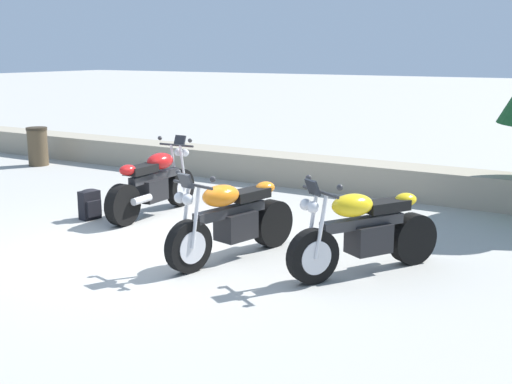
# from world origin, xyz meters

# --- Properties ---
(ground_plane) EXTENTS (120.00, 120.00, 0.00)m
(ground_plane) POSITION_xyz_m (0.00, 0.00, 0.00)
(ground_plane) COLOR #A3A099
(stone_wall) EXTENTS (36.00, 0.80, 0.55)m
(stone_wall) POSITION_xyz_m (0.00, 4.80, 0.28)
(stone_wall) COLOR gray
(stone_wall) RESTS_ON ground
(motorcycle_red_near_left) EXTENTS (0.67, 2.06, 1.18)m
(motorcycle_red_near_left) POSITION_xyz_m (-1.14, 1.49, 0.49)
(motorcycle_red_near_left) COLOR black
(motorcycle_red_near_left) RESTS_ON ground
(motorcycle_orange_centre) EXTENTS (0.77, 2.05, 1.18)m
(motorcycle_orange_centre) POSITION_xyz_m (1.13, 0.26, 0.49)
(motorcycle_orange_centre) COLOR black
(motorcycle_orange_centre) RESTS_ON ground
(motorcycle_yellow_far_right) EXTENTS (1.21, 1.86, 1.18)m
(motorcycle_yellow_far_right) POSITION_xyz_m (2.73, 0.60, 0.49)
(motorcycle_yellow_far_right) COLOR black
(motorcycle_yellow_far_right) RESTS_ON ground
(rider_backpack) EXTENTS (0.30, 0.33, 0.47)m
(rider_backpack) POSITION_xyz_m (-1.81, 0.76, 0.24)
(rider_backpack) COLOR black
(rider_backpack) RESTS_ON ground
(trash_bin) EXTENTS (0.46, 0.46, 0.86)m
(trash_bin) POSITION_xyz_m (-6.33, 3.65, 0.43)
(trash_bin) COLOR brown
(trash_bin) RESTS_ON ground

